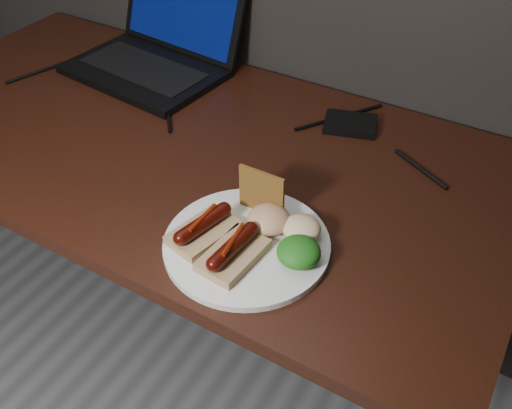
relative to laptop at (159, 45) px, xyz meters
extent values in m
cube|color=black|center=(0.23, -0.24, -0.07)|extent=(1.40, 0.70, 0.03)
cube|color=black|center=(-0.42, 0.06, -0.45)|extent=(0.05, 0.05, 0.72)
cube|color=black|center=(0.88, 0.06, -0.45)|extent=(0.05, 0.05, 0.72)
cube|color=black|center=(-0.01, -0.06, -0.05)|extent=(0.38, 0.27, 0.02)
cube|color=black|center=(-0.01, -0.06, -0.04)|extent=(0.32, 0.16, 0.00)
cube|color=black|center=(0.01, 0.10, 0.08)|extent=(0.37, 0.13, 0.23)
cube|color=#09115A|center=(0.01, 0.10, 0.08)|extent=(0.33, 0.11, 0.20)
cube|color=black|center=(0.52, -0.02, -0.05)|extent=(0.13, 0.11, 0.02)
cylinder|color=black|center=(0.15, -0.16, -0.05)|extent=(0.12, 0.14, 0.01)
cylinder|color=black|center=(0.48, 0.00, -0.05)|extent=(0.13, 0.19, 0.01)
cylinder|color=black|center=(0.69, -0.09, -0.05)|extent=(0.13, 0.07, 0.01)
cylinder|color=black|center=(-0.23, -0.17, -0.05)|extent=(0.07, 0.19, 0.01)
cylinder|color=silver|center=(0.51, -0.44, -0.05)|extent=(0.34, 0.34, 0.01)
cube|color=tan|center=(0.45, -0.46, -0.04)|extent=(0.09, 0.13, 0.02)
cylinder|color=#440804|center=(0.45, -0.46, -0.01)|extent=(0.05, 0.10, 0.02)
sphere|color=#440804|center=(0.44, -0.51, -0.01)|extent=(0.03, 0.02, 0.02)
sphere|color=#440804|center=(0.46, -0.42, -0.01)|extent=(0.03, 0.02, 0.02)
cylinder|color=#691505|center=(0.45, -0.46, 0.00)|extent=(0.01, 0.07, 0.01)
cube|color=tan|center=(0.52, -0.48, -0.04)|extent=(0.08, 0.12, 0.02)
cylinder|color=#440804|center=(0.52, -0.48, -0.01)|extent=(0.03, 0.10, 0.02)
sphere|color=#440804|center=(0.51, -0.53, -0.01)|extent=(0.03, 0.02, 0.02)
sphere|color=#440804|center=(0.52, -0.43, -0.01)|extent=(0.03, 0.02, 0.02)
cylinder|color=#691505|center=(0.52, -0.48, 0.00)|extent=(0.02, 0.07, 0.01)
cube|color=olive|center=(0.50, -0.36, 0.00)|extent=(0.08, 0.01, 0.08)
ellipsoid|color=#105010|center=(0.61, -0.43, -0.02)|extent=(0.07, 0.07, 0.04)
ellipsoid|color=#9B280F|center=(0.53, -0.39, -0.02)|extent=(0.07, 0.07, 0.04)
ellipsoid|color=silver|center=(0.59, -0.38, -0.03)|extent=(0.06, 0.06, 0.04)
camera|label=1|loc=(0.87, -1.00, 0.61)|focal=40.00mm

